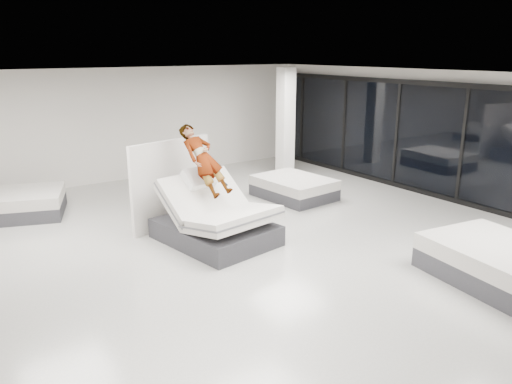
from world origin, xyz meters
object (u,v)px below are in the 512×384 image
(flat_bed_right_far, at_px, (294,188))
(flat_bed_right_near, at_px, (501,264))
(divider_panel, at_px, (172,183))
(person, at_px, (204,173))
(remote, at_px, (225,184))
(flat_bed_left_far, at_px, (15,204))
(column, at_px, (285,124))
(hero_bed, at_px, (216,221))

(flat_bed_right_far, xyz_separation_m, flat_bed_right_near, (-0.28, -5.69, 0.04))
(divider_panel, distance_m, flat_bed_right_near, 6.42)
(person, xyz_separation_m, divider_panel, (-0.22, 1.04, -0.41))
(remote, height_order, flat_bed_right_near, remote)
(person, relative_size, remote, 11.65)
(flat_bed_right_near, height_order, flat_bed_left_far, flat_bed_right_near)
(divider_panel, distance_m, flat_bed_right_far, 3.53)
(remote, bearing_deg, column, 30.19)
(person, bearing_deg, hero_bed, -90.00)
(flat_bed_right_far, xyz_separation_m, column, (1.13, 1.82, 1.34))
(flat_bed_right_near, bearing_deg, divider_panel, 119.92)
(flat_bed_right_near, bearing_deg, flat_bed_right_far, 87.21)
(divider_panel, xyz_separation_m, flat_bed_left_far, (-2.69, 2.62, -0.65))
(divider_panel, relative_size, flat_bed_right_far, 1.02)
(divider_panel, bearing_deg, column, 9.57)
(person, distance_m, column, 5.31)
(divider_panel, height_order, column, column)
(person, height_order, flat_bed_left_far, person)
(flat_bed_right_far, height_order, flat_bed_left_far, flat_bed_left_far)
(hero_bed, bearing_deg, flat_bed_right_far, 25.28)
(flat_bed_right_far, bearing_deg, flat_bed_left_far, 158.07)
(hero_bed, relative_size, flat_bed_right_near, 1.00)
(remote, bearing_deg, flat_bed_right_near, -65.96)
(flat_bed_right_far, height_order, flat_bed_right_near, flat_bed_right_near)
(person, relative_size, column, 0.51)
(column, bearing_deg, flat_bed_right_far, -121.81)
(hero_bed, relative_size, remote, 17.58)
(hero_bed, distance_m, flat_bed_right_far, 3.54)
(person, height_order, remote, person)
(divider_panel, height_order, flat_bed_right_near, divider_panel)
(hero_bed, height_order, flat_bed_right_far, hero_bed)
(flat_bed_right_far, relative_size, flat_bed_left_far, 0.82)
(hero_bed, bearing_deg, person, 98.74)
(flat_bed_right_far, distance_m, flat_bed_left_far, 6.63)
(remote, relative_size, column, 0.04)
(flat_bed_right_near, bearing_deg, column, 79.40)
(hero_bed, height_order, flat_bed_right_near, hero_bed)
(remote, height_order, flat_bed_left_far, remote)
(person, distance_m, flat_bed_right_far, 3.62)
(flat_bed_right_far, relative_size, flat_bed_right_near, 0.82)
(flat_bed_left_far, bearing_deg, person, -51.54)
(remote, height_order, divider_panel, divider_panel)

